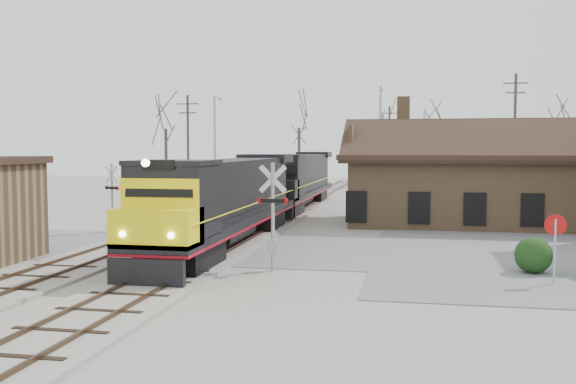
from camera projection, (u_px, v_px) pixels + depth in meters
name	position (u px, v px, depth m)	size (l,w,h in m)	color
ground	(223.00, 248.00, 29.69)	(140.00, 140.00, 0.00)	#A9A499
road	(223.00, 248.00, 29.69)	(60.00, 9.00, 0.03)	slate
track_main	(285.00, 214.00, 44.38)	(3.40, 90.00, 0.24)	#A9A499
track_siding	(223.00, 213.00, 45.23)	(3.40, 90.00, 0.24)	#A9A499
depot	(469.00, 185.00, 39.01)	(15.20, 9.31, 7.90)	#8B6948
locomotive_lead	(224.00, 200.00, 29.80)	(2.86, 19.18, 4.26)	black
locomotive_trailing	(297.00, 179.00, 48.86)	(2.86, 19.18, 4.03)	black
crossbuck_near	(273.00, 220.00, 24.22)	(1.17, 0.31, 4.10)	#A5A8AD
crossbuck_far	(112.00, 200.00, 35.12)	(1.03, 0.48, 3.78)	#A5A8AD
do_not_enter_sign	(555.00, 236.00, 21.72)	(0.72, 0.14, 2.41)	#A5A8AD
hedge_a	(533.00, 255.00, 23.74)	(1.36, 1.36, 1.36)	black
streetlight_a	(215.00, 144.00, 51.03)	(0.25, 2.04, 8.76)	#A5A8AD
streetlight_b	(380.00, 140.00, 50.00)	(0.25, 2.04, 9.45)	#A5A8AD
streetlight_c	(424.00, 147.00, 64.37)	(0.25, 2.04, 8.32)	#A5A8AD
utility_pole_a	(188.00, 145.00, 57.61)	(2.00, 0.24, 9.35)	#382D23
utility_pole_b	(389.00, 145.00, 74.81)	(2.00, 0.24, 9.44)	#382D23
utility_pole_c	(515.00, 136.00, 54.03)	(2.00, 0.24, 10.85)	#382D23
tree_a	(166.00, 117.00, 60.73)	(4.30, 4.30, 10.53)	#382D23
tree_b	(299.00, 117.00, 69.97)	(4.54, 4.54, 11.13)	#382D23
tree_c	(386.00, 124.00, 72.54)	(4.22, 4.22, 10.34)	#382D23
tree_d	(434.00, 123.00, 70.73)	(4.22, 4.22, 10.34)	#382D23
tree_e	(558.00, 119.00, 61.73)	(4.26, 4.26, 10.43)	#382D23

